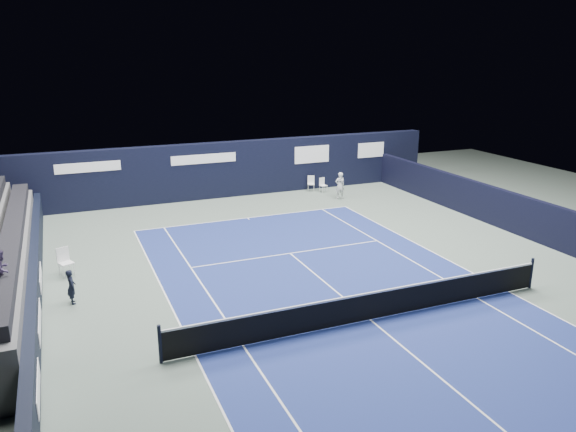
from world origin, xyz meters
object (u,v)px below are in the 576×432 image
object	(u,v)px
folding_chair_back_a	(311,181)
tennis_player	(340,185)
folding_chair_back_b	(323,184)
tennis_net	(371,305)
line_judge_chair	(65,260)

from	to	relation	value
folding_chair_back_a	tennis_player	size ratio (longest dim) A/B	0.60
folding_chair_back_b	tennis_player	size ratio (longest dim) A/B	0.56
folding_chair_back_a	folding_chair_back_b	distance (m)	0.76
folding_chair_back_b	folding_chair_back_a	bearing A→B (deg)	122.44
tennis_player	folding_chair_back_b	bearing A→B (deg)	96.20
folding_chair_back_b	tennis_net	distance (m)	16.37
folding_chair_back_a	line_judge_chair	size ratio (longest dim) A/B	0.85
folding_chair_back_b	tennis_net	world-z (taller)	tennis_net
folding_chair_back_b	tennis_player	bearing A→B (deg)	-92.53
folding_chair_back_b	line_judge_chair	world-z (taller)	line_judge_chair
line_judge_chair	tennis_player	world-z (taller)	tennis_player
folding_chair_back_a	line_judge_chair	xyz separation A→B (m)	(-13.85, -8.40, 0.00)
folding_chair_back_b	tennis_player	distance (m)	1.81
line_judge_chair	tennis_player	bearing A→B (deg)	0.03
folding_chair_back_a	tennis_player	xyz separation A→B (m)	(0.69, -2.34, 0.16)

